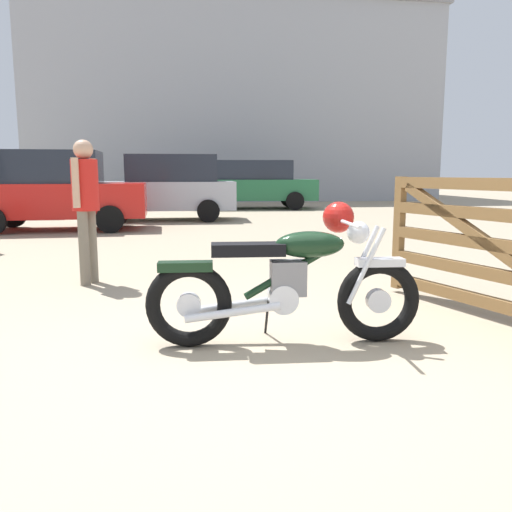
# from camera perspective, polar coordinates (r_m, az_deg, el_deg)

# --- Properties ---
(ground_plane) EXTENTS (80.00, 80.00, 0.00)m
(ground_plane) POSITION_cam_1_polar(r_m,az_deg,el_deg) (3.78, 2.57, -10.87)
(ground_plane) COLOR gray
(vintage_motorcycle) EXTENTS (2.08, 0.74, 1.07)m
(vintage_motorcycle) POSITION_cam_1_polar(r_m,az_deg,el_deg) (3.95, 3.94, -2.57)
(vintage_motorcycle) COLOR black
(vintage_motorcycle) RESTS_ON ground_plane
(bystander) EXTENTS (0.30, 0.44, 1.66)m
(bystander) POSITION_cam_1_polar(r_m,az_deg,el_deg) (6.33, -18.09, 6.17)
(bystander) COLOR #706656
(bystander) RESTS_ON ground_plane
(red_hatchback_near) EXTENTS (3.95, 1.93, 1.78)m
(red_hatchback_near) POSITION_cam_1_polar(r_m,az_deg,el_deg) (14.73, -9.71, 7.45)
(red_hatchback_near) COLOR black
(red_hatchback_near) RESTS_ON ground_plane
(blue_hatchback_right) EXTENTS (4.27, 2.06, 1.67)m
(blue_hatchback_right) POSITION_cam_1_polar(r_m,az_deg,el_deg) (17.23, -24.40, 6.72)
(blue_hatchback_right) COLOR black
(blue_hatchback_right) RESTS_ON ground_plane
(silver_sedan_mid) EXTENTS (4.04, 2.11, 1.78)m
(silver_sedan_mid) POSITION_cam_1_polar(r_m,az_deg,el_deg) (12.74, -21.20, 6.76)
(silver_sedan_mid) COLOR black
(silver_sedan_mid) RESTS_ON ground_plane
(dark_sedan_left) EXTENTS (4.73, 2.04, 1.74)m
(dark_sedan_left) POSITION_cam_1_polar(r_m,az_deg,el_deg) (19.25, -0.87, 7.99)
(dark_sedan_left) COLOR black
(dark_sedan_left) RESTS_ON ground_plane
(industrial_building) EXTENTS (19.93, 14.95, 19.50)m
(industrial_building) POSITION_cam_1_polar(r_m,az_deg,el_deg) (30.49, -3.02, 15.49)
(industrial_building) COLOR #9EA0A8
(industrial_building) RESTS_ON ground_plane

